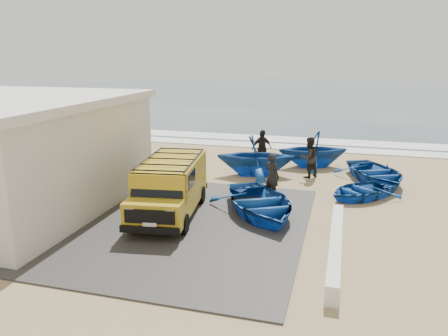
# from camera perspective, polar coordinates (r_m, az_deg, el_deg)

# --- Properties ---
(ground) EXTENTS (160.00, 160.00, 0.00)m
(ground) POSITION_cam_1_polar(r_m,az_deg,el_deg) (17.37, -2.16, -5.03)
(ground) COLOR tan
(slab) EXTENTS (12.00, 10.00, 0.05)m
(slab) POSITION_cam_1_polar(r_m,az_deg,el_deg) (16.35, -11.05, -6.52)
(slab) COLOR #3A3735
(slab) RESTS_ON ground
(ocean) EXTENTS (180.00, 88.00, 0.01)m
(ocean) POSITION_cam_1_polar(r_m,az_deg,el_deg) (71.97, 11.70, 9.83)
(ocean) COLOR #385166
(ocean) RESTS_ON ground
(surf_line) EXTENTS (180.00, 1.60, 0.06)m
(surf_line) POSITION_cam_1_polar(r_m,az_deg,el_deg) (28.61, 5.16, 2.93)
(surf_line) COLOR white
(surf_line) RESTS_ON ground
(surf_wash) EXTENTS (180.00, 2.20, 0.04)m
(surf_wash) POSITION_cam_1_polar(r_m,az_deg,el_deg) (31.03, 6.01, 3.82)
(surf_wash) COLOR white
(surf_wash) RESTS_ON ground
(building) EXTENTS (8.40, 9.40, 4.30)m
(building) POSITION_cam_1_polar(r_m,az_deg,el_deg) (18.82, -26.57, 1.80)
(building) COLOR silver
(building) RESTS_ON ground
(parapet) EXTENTS (0.35, 6.00, 0.55)m
(parapet) POSITION_cam_1_polar(r_m,az_deg,el_deg) (13.76, 14.36, -9.80)
(parapet) COLOR silver
(parapet) RESTS_ON ground
(van) EXTENTS (2.61, 5.20, 2.13)m
(van) POSITION_cam_1_polar(r_m,az_deg,el_deg) (16.27, -7.05, -2.27)
(van) COLOR gold
(van) RESTS_ON ground
(boat_near_left) EXTENTS (5.06, 5.58, 0.95)m
(boat_near_left) POSITION_cam_1_polar(r_m,az_deg,el_deg) (16.39, 4.68, -4.55)
(boat_near_left) COLOR #144A9F
(boat_near_left) RESTS_ON ground
(boat_near_right) EXTENTS (4.01, 4.04, 0.69)m
(boat_near_right) POSITION_cam_1_polar(r_m,az_deg,el_deg) (19.12, 17.50, -2.77)
(boat_near_right) COLOR #144A9F
(boat_near_right) RESTS_ON ground
(boat_mid_left) EXTENTS (4.39, 3.99, 2.00)m
(boat_mid_left) POSITION_cam_1_polar(r_m,az_deg,el_deg) (21.51, 4.19, 1.62)
(boat_mid_left) COLOR #144A9F
(boat_mid_left) RESTS_ON ground
(boat_mid_right) EXTENTS (4.45, 5.04, 0.87)m
(boat_mid_right) POSITION_cam_1_polar(r_m,az_deg,el_deg) (21.74, 19.20, -0.58)
(boat_mid_right) COLOR #144A9F
(boat_mid_right) RESTS_ON ground
(boat_far_left) EXTENTS (4.44, 4.14, 1.91)m
(boat_far_left) POSITION_cam_1_polar(r_m,az_deg,el_deg) (23.57, 11.54, 2.42)
(boat_far_left) COLOR #144A9F
(boat_far_left) RESTS_ON ground
(fisherman_front) EXTENTS (0.84, 0.77, 1.93)m
(fisherman_front) POSITION_cam_1_polar(r_m,az_deg,el_deg) (18.15, 6.29, -1.04)
(fisherman_front) COLOR black
(fisherman_front) RESTS_ON ground
(fisherman_middle) EXTENTS (1.20, 1.22, 1.99)m
(fisherman_middle) POSITION_cam_1_polar(r_m,az_deg,el_deg) (21.51, 11.02, 1.37)
(fisherman_middle) COLOR black
(fisherman_middle) RESTS_ON ground
(fisherman_back) EXTENTS (1.21, 1.12, 1.99)m
(fisherman_back) POSITION_cam_1_polar(r_m,az_deg,el_deg) (23.18, 4.96, 2.56)
(fisherman_back) COLOR black
(fisherman_back) RESTS_ON ground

